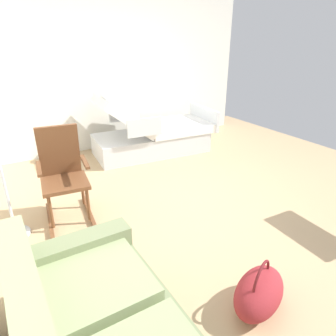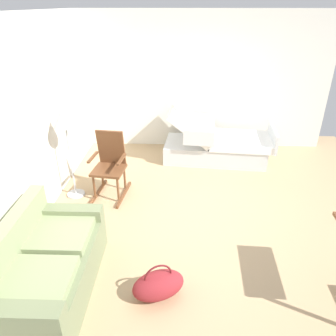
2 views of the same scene
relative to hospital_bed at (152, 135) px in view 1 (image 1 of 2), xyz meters
The scene contains 5 objects.
ground_plane 1.86m from the hospital_bed, behind, with size 6.33×6.33×0.00m, color tan.
side_wall 1.31m from the hospital_bed, 17.10° to the left, with size 0.10×5.03×2.70m, color silver.
hospital_bed is the anchor object (origin of this frame).
rocking_chair 2.25m from the hospital_bed, 126.69° to the left, with size 0.81×0.56×1.05m.
duffel_bag 3.51m from the hospital_bed, 165.23° to the left, with size 0.51×0.64×0.43m.
Camera 1 is at (-2.68, 2.11, 1.92)m, focal length 32.32 mm.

